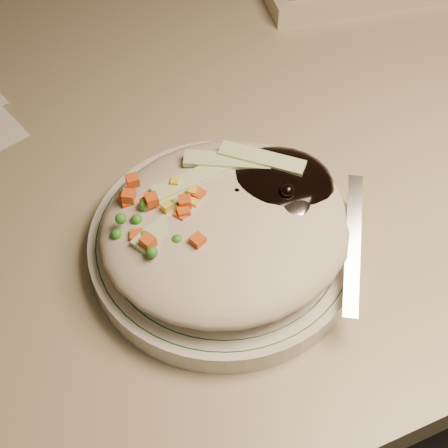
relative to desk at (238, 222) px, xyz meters
name	(u,v)px	position (x,y,z in m)	size (l,w,h in m)	color
desk	(238,222)	(0.00, 0.00, 0.00)	(1.40, 0.70, 0.74)	gray
plate	(224,244)	(-0.09, -0.17, 0.21)	(0.21, 0.21, 0.02)	silver
plate_rim	(224,237)	(-0.09, -0.17, 0.22)	(0.20, 0.20, 0.00)	#144723
meal	(230,218)	(-0.09, -0.17, 0.24)	(0.21, 0.19, 0.05)	#B8AC95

